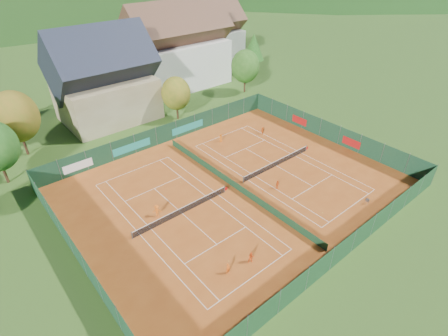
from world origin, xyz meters
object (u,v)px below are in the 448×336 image
at_px(chalet, 104,82).
at_px(player_left_near, 228,269).
at_px(hotel_block_a, 178,51).
at_px(player_right_far_b, 262,130).
at_px(player_left_far, 157,211).
at_px(hotel_block_b, 208,38).
at_px(player_right_far_a, 221,138).
at_px(player_left_mid, 251,258).
at_px(player_right_near, 277,185).
at_px(ball_hopper, 367,200).

bearing_deg(chalet, player_left_near, -99.30).
bearing_deg(hotel_block_a, player_right_far_b, -95.34).
bearing_deg(player_left_far, hotel_block_b, -102.68).
height_order(player_left_far, player_right_far_a, player_left_far).
bearing_deg(player_left_near, player_right_far_b, 36.28).
xyz_separation_m(hotel_block_a, player_right_far_b, (-2.60, -27.81, -6.77)).
bearing_deg(player_left_far, player_left_near, 125.18).
bearing_deg(player_left_near, player_left_mid, -11.34).
bearing_deg(player_left_mid, player_right_far_a, 85.84).
bearing_deg(hotel_block_a, player_left_far, -127.46).
height_order(chalet, player_left_near, chalet).
height_order(hotel_block_a, hotel_block_b, hotel_block_a).
height_order(player_right_near, player_right_far_b, player_right_near).
xyz_separation_m(player_right_near, player_right_far_a, (2.44, 14.26, 0.01)).
relative_size(ball_hopper, player_left_near, 0.62).
distance_m(hotel_block_b, player_right_far_a, 41.32).
relative_size(hotel_block_b, ball_hopper, 21.60).
xyz_separation_m(hotel_block_b, player_right_far_b, (-16.60, -35.81, -6.00)).
bearing_deg(hotel_block_b, player_right_far_a, -125.07).
relative_size(chalet, player_right_far_a, 12.45).
relative_size(hotel_block_b, player_left_near, 13.43).
relative_size(chalet, player_left_mid, 12.53).
bearing_deg(player_right_far_b, hotel_block_b, -158.18).
bearing_deg(player_right_far_a, player_left_mid, 34.85).
relative_size(hotel_block_a, player_right_far_a, 16.60).
height_order(chalet, hotel_block_a, hotel_block_a).
xyz_separation_m(ball_hopper, player_left_far, (-20.48, 14.33, 0.21)).
xyz_separation_m(chalet, player_right_far_b, (16.40, -21.81, -6.01)).
height_order(chalet, player_left_far, chalet).
relative_size(player_left_mid, player_right_far_b, 1.05).
xyz_separation_m(hotel_block_a, player_left_mid, (-22.92, -46.44, -6.74)).
xyz_separation_m(chalet, player_left_near, (-6.55, -40.01, -5.98)).
relative_size(player_left_mid, player_right_far_a, 0.99).
bearing_deg(player_left_near, hotel_block_a, 58.82).
distance_m(hotel_block_a, hotel_block_b, 16.14).
xyz_separation_m(player_left_near, player_right_far_a, (16.05, 20.55, 0.01)).
bearing_deg(player_right_far_b, hotel_block_a, -138.66).
bearing_deg(player_right_near, hotel_block_a, 51.39).
relative_size(chalet, hotel_block_a, 0.75).
relative_size(player_left_near, player_left_far, 0.84).
relative_size(player_left_mid, player_right_near, 1.02).
distance_m(ball_hopper, player_left_mid, 17.16).
bearing_deg(player_right_far_b, player_right_far_a, -62.13).
xyz_separation_m(ball_hopper, player_left_near, (-19.62, 2.79, 0.09)).
height_order(hotel_block_b, player_right_near, hotel_block_b).
bearing_deg(hotel_block_b, player_left_mid, -124.15).
relative_size(ball_hopper, player_right_near, 0.63).
xyz_separation_m(hotel_block_a, player_right_far_a, (-9.49, -25.46, -6.73)).
bearing_deg(player_right_near, hotel_block_b, 39.59).
distance_m(player_right_near, player_right_far_b, 15.13).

